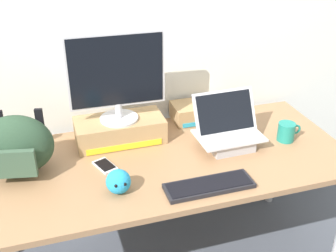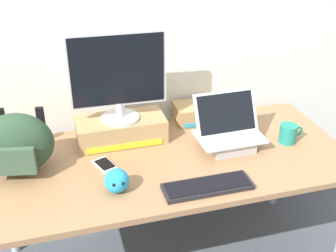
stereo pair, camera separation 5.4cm
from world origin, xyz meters
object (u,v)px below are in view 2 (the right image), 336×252
at_px(coffee_mug, 288,133).
at_px(plush_toy, 117,181).
at_px(toner_box_yellow, 121,129).
at_px(cell_phone, 105,165).
at_px(messenger_backpack, 18,143).
at_px(open_laptop, 229,137).
at_px(toner_box_cyan, 202,111).
at_px(desktop_monitor, 118,76).
at_px(external_keyboard, 207,186).

xyz_separation_m(coffee_mug, plush_toy, (-0.95, -0.18, 0.01)).
bearing_deg(toner_box_yellow, cell_phone, -118.51).
xyz_separation_m(toner_box_yellow, coffee_mug, (0.85, -0.26, -0.01)).
bearing_deg(plush_toy, messenger_backpack, 144.31).
distance_m(open_laptop, toner_box_cyan, 0.34).
distance_m(open_laptop, plush_toy, 0.67).
height_order(toner_box_yellow, desktop_monitor, desktop_monitor).
relative_size(open_laptop, cell_phone, 2.32).
bearing_deg(cell_phone, plush_toy, -104.33).
bearing_deg(open_laptop, coffee_mug, -8.19).
height_order(desktop_monitor, messenger_backpack, desktop_monitor).
height_order(external_keyboard, cell_phone, external_keyboard).
height_order(cell_phone, plush_toy, plush_toy).
xyz_separation_m(coffee_mug, toner_box_cyan, (-0.35, 0.38, -0.00)).
distance_m(external_keyboard, toner_box_cyan, 0.68).
xyz_separation_m(external_keyboard, plush_toy, (-0.39, 0.09, 0.04)).
distance_m(toner_box_yellow, external_keyboard, 0.62).
height_order(plush_toy, toner_box_cyan, plush_toy).
xyz_separation_m(desktop_monitor, open_laptop, (0.53, -0.22, -0.31)).
relative_size(desktop_monitor, coffee_mug, 3.69).
xyz_separation_m(desktop_monitor, external_keyboard, (0.29, -0.54, -0.36)).
bearing_deg(coffee_mug, external_keyboard, -153.71).
bearing_deg(toner_box_cyan, toner_box_yellow, -167.26).
xyz_separation_m(toner_box_yellow, plush_toy, (-0.10, -0.45, -0.01)).
xyz_separation_m(cell_phone, plush_toy, (0.02, -0.22, 0.05)).
height_order(toner_box_yellow, coffee_mug, toner_box_yellow).
distance_m(desktop_monitor, coffee_mug, 0.95).
bearing_deg(desktop_monitor, external_keyboard, -59.67).
distance_m(coffee_mug, toner_box_cyan, 0.52).
bearing_deg(open_laptop, plush_toy, -161.51).
distance_m(external_keyboard, coffee_mug, 0.62).
bearing_deg(desktop_monitor, messenger_backpack, -161.86).
bearing_deg(coffee_mug, toner_box_cyan, 133.14).
distance_m(external_keyboard, plush_toy, 0.41).
xyz_separation_m(cell_phone, toner_box_cyan, (0.62, 0.34, 0.04)).
bearing_deg(toner_box_yellow, external_keyboard, -61.38).
relative_size(toner_box_yellow, toner_box_cyan, 1.45).
height_order(external_keyboard, messenger_backpack, messenger_backpack).
bearing_deg(toner_box_cyan, external_keyboard, -107.50).
relative_size(open_laptop, messenger_backpack, 0.92).
height_order(toner_box_yellow, open_laptop, open_laptop).
distance_m(open_laptop, messenger_backpack, 1.04).
xyz_separation_m(open_laptop, messenger_backpack, (-1.04, 0.07, 0.09)).
distance_m(desktop_monitor, open_laptop, 0.65).
bearing_deg(cell_phone, messenger_backpack, 148.10).
height_order(toner_box_yellow, cell_phone, toner_box_yellow).
height_order(coffee_mug, toner_box_cyan, same).
bearing_deg(external_keyboard, plush_toy, 166.76).
relative_size(coffee_mug, cell_phone, 0.90).
height_order(messenger_backpack, coffee_mug, messenger_backpack).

